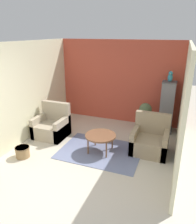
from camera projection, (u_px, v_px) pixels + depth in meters
ground_plane at (64, 186)px, 4.23m from camera, size 20.00×20.00×0.00m
wall_back_accent at (119, 82)px, 7.00m from camera, size 4.00×0.06×2.61m
wall_left at (32, 90)px, 6.04m from camera, size 0.06×3.65×2.61m
wall_right at (183, 106)px, 4.71m from camera, size 0.06×3.65×2.61m
area_rug at (100, 151)px, 5.47m from camera, size 1.98×1.46×0.01m
coffee_table at (100, 136)px, 5.33m from camera, size 0.76×0.76×0.46m
armchair_left at (52, 126)px, 6.20m from camera, size 0.86×0.78×0.94m
armchair_right at (150, 141)px, 5.38m from camera, size 0.86×0.78×0.94m
birdcage at (167, 108)px, 6.35m from camera, size 0.44×0.44×1.51m
parrot at (170, 77)px, 6.04m from camera, size 0.14×0.25×0.30m
potted_plant at (145, 112)px, 6.50m from camera, size 0.40×0.36×0.84m
wicker_basket at (23, 152)px, 5.19m from camera, size 0.34×0.34×0.26m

